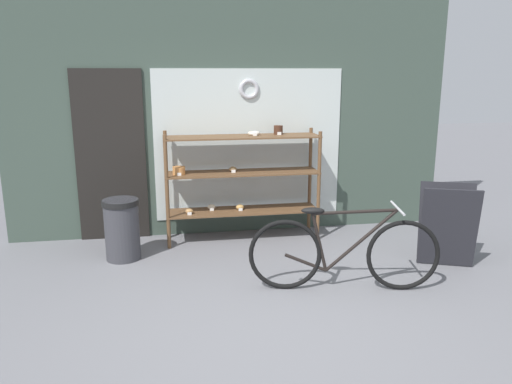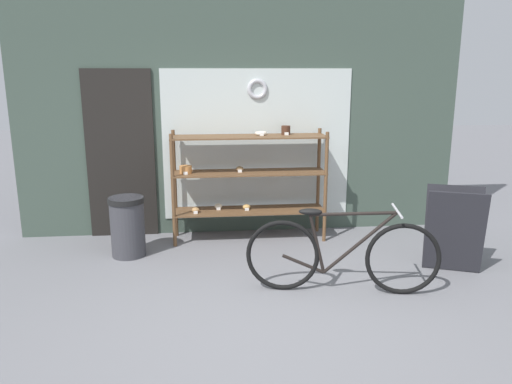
% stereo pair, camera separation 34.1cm
% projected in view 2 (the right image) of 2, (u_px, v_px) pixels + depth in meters
% --- Properties ---
extents(ground_plane, '(30.00, 30.00, 0.00)m').
position_uv_depth(ground_plane, '(264.00, 320.00, 4.25)').
color(ground_plane, slate).
extents(storefront_facade, '(5.63, 0.13, 3.96)m').
position_uv_depth(storefront_facade, '(238.00, 83.00, 6.22)').
color(storefront_facade, '#3D4C42').
rests_on(storefront_facade, ground_plane).
extents(display_case, '(1.88, 0.45, 1.41)m').
position_uv_depth(display_case, '(247.00, 175.00, 6.14)').
color(display_case, brown).
rests_on(display_case, ground_plane).
extents(bicycle, '(1.80, 0.51, 0.83)m').
position_uv_depth(bicycle, '(342.00, 255.00, 4.71)').
color(bicycle, black).
rests_on(bicycle, ground_plane).
extents(sandwich_board, '(0.68, 0.57, 0.89)m').
position_uv_depth(sandwich_board, '(454.00, 230.00, 5.21)').
color(sandwich_board, '#232328').
rests_on(sandwich_board, ground_plane).
extents(trash_bin, '(0.41, 0.41, 0.69)m').
position_uv_depth(trash_bin, '(127.00, 224.00, 5.66)').
color(trash_bin, '#38383D').
rests_on(trash_bin, ground_plane).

